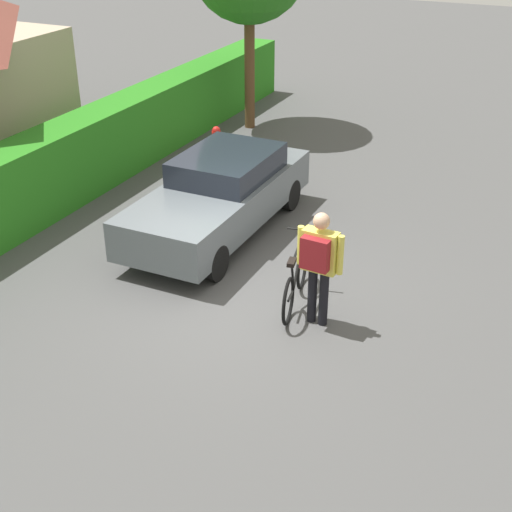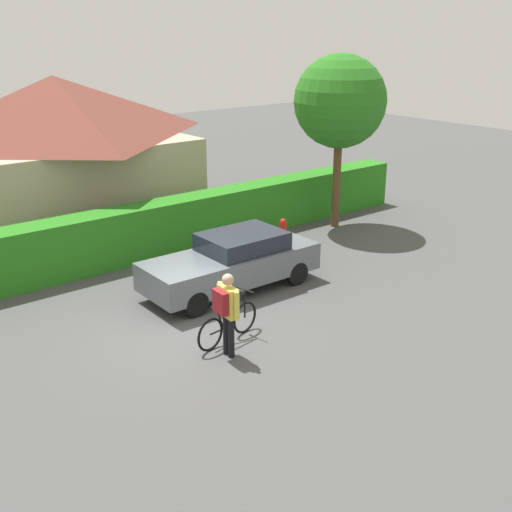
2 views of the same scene
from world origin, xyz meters
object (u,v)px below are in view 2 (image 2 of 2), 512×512
at_px(person_rider, 227,307).
at_px(tree_kerbside, 340,102).
at_px(parked_car_near, 233,261).
at_px(fire_hydrant, 283,232).
at_px(bicycle, 228,324).

height_order(person_rider, tree_kerbside, tree_kerbside).
bearing_deg(parked_car_near, tree_kerbside, 20.60).
height_order(parked_car_near, tree_kerbside, tree_kerbside).
height_order(tree_kerbside, fire_hydrant, tree_kerbside).
relative_size(parked_car_near, person_rider, 2.57).
bearing_deg(tree_kerbside, fire_hydrant, -171.00).
xyz_separation_m(bicycle, tree_kerbside, (7.36, 4.25, 3.51)).
bearing_deg(parked_car_near, fire_hydrant, 29.05).
height_order(parked_car_near, person_rider, person_rider).
bearing_deg(fire_hydrant, bicycle, -141.34).
relative_size(bicycle, person_rider, 1.00).
distance_m(person_rider, fire_hydrant, 6.76).
xyz_separation_m(bicycle, fire_hydrant, (4.81, 3.84, 0.03)).
relative_size(bicycle, tree_kerbside, 0.32).
height_order(person_rider, fire_hydrant, person_rider).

